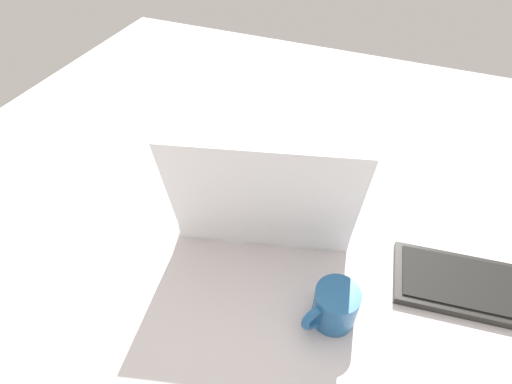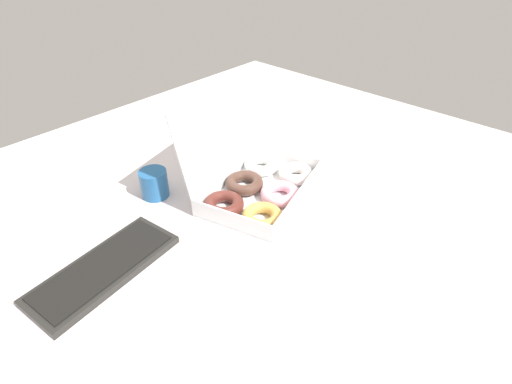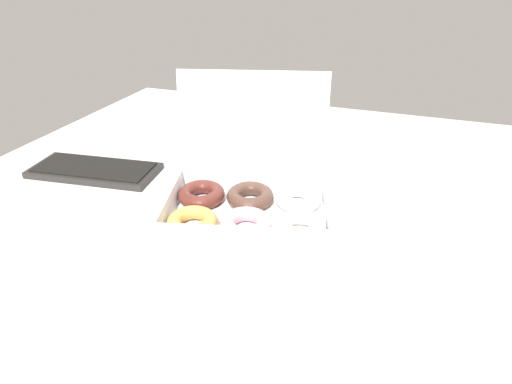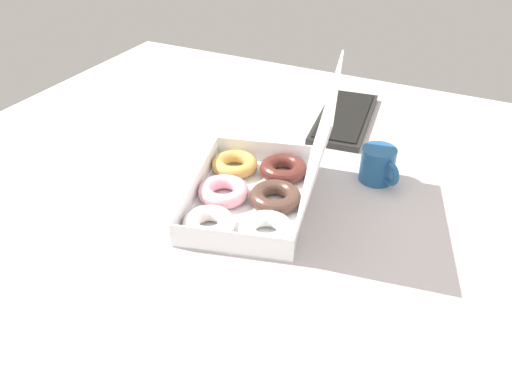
% 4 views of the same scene
% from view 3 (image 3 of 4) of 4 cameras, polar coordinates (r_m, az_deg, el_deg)
% --- Properties ---
extents(ground_plane, '(1.80, 1.80, 0.02)m').
position_cam_3_polar(ground_plane, '(0.94, 1.75, -4.87)').
color(ground_plane, silver).
extents(donut_box, '(0.44, 0.39, 0.30)m').
position_cam_3_polar(donut_box, '(0.95, -1.10, -1.22)').
color(donut_box, white).
rests_on(donut_box, ground_plane).
extents(keyboard, '(0.37, 0.19, 0.02)m').
position_cam_3_polar(keyboard, '(1.23, -22.05, 2.92)').
color(keyboard, '#252422').
rests_on(keyboard, ground_plane).
extents(coffee_mug, '(0.09, 0.11, 0.09)m').
position_cam_3_polar(coffee_mug, '(1.20, -7.06, 6.06)').
color(coffee_mug, '#225A92').
rests_on(coffee_mug, ground_plane).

